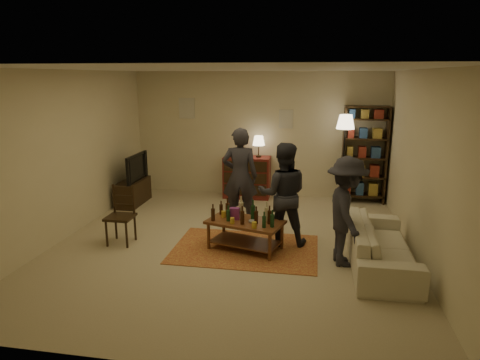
% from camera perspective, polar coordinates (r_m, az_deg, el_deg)
% --- Properties ---
extents(floor, '(6.00, 6.00, 0.00)m').
position_cam_1_polar(floor, '(6.88, -1.06, -8.51)').
color(floor, '#C6B793').
rests_on(floor, ground).
extents(room_shell, '(6.00, 6.00, 6.00)m').
position_cam_1_polar(room_shell, '(9.45, -1.50, 8.94)').
color(room_shell, beige).
rests_on(room_shell, ground).
extents(rug, '(2.20, 1.50, 0.01)m').
position_cam_1_polar(rug, '(6.68, 0.70, -9.16)').
color(rug, maroon).
rests_on(rug, ground).
extents(coffee_table, '(1.25, 0.90, 0.80)m').
position_cam_1_polar(coffee_table, '(6.53, 0.71, -5.88)').
color(coffee_table, brown).
rests_on(coffee_table, ground).
extents(dining_chair, '(0.41, 0.41, 0.94)m').
position_cam_1_polar(dining_chair, '(7.05, -15.52, -4.21)').
color(dining_chair, '#2F1F0F').
rests_on(dining_chair, ground).
extents(tv_stand, '(0.40, 1.00, 1.06)m').
position_cam_1_polar(tv_stand, '(9.12, -14.08, -0.76)').
color(tv_stand, '#2F1F0F').
rests_on(tv_stand, ground).
extents(dresser, '(1.00, 0.50, 1.36)m').
position_cam_1_polar(dresser, '(9.32, 0.98, 0.54)').
color(dresser, maroon).
rests_on(dresser, ground).
extents(bookshelf, '(0.90, 0.34, 2.02)m').
position_cam_1_polar(bookshelf, '(9.22, 16.23, 3.38)').
color(bookshelf, '#2F1F0F').
rests_on(bookshelf, ground).
extents(floor_lamp, '(0.36, 0.36, 1.86)m').
position_cam_1_polar(floor_lamp, '(8.82, 13.85, 6.69)').
color(floor_lamp, black).
rests_on(floor_lamp, ground).
extents(sofa, '(0.81, 2.08, 0.61)m').
position_cam_1_polar(sofa, '(6.36, 18.26, -8.21)').
color(sofa, beige).
rests_on(sofa, ground).
extents(person_left, '(0.67, 0.48, 1.73)m').
position_cam_1_polar(person_left, '(7.58, -0.01, 0.49)').
color(person_left, '#2B2A32').
rests_on(person_left, ground).
extents(person_right, '(0.85, 0.70, 1.62)m').
position_cam_1_polar(person_right, '(6.67, 5.72, -1.91)').
color(person_right, '#26272E').
rests_on(person_right, ground).
extents(person_by_sofa, '(0.74, 1.08, 1.55)m').
position_cam_1_polar(person_by_sofa, '(6.11, 13.98, -4.12)').
color(person_by_sofa, '#27262E').
rests_on(person_by_sofa, ground).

